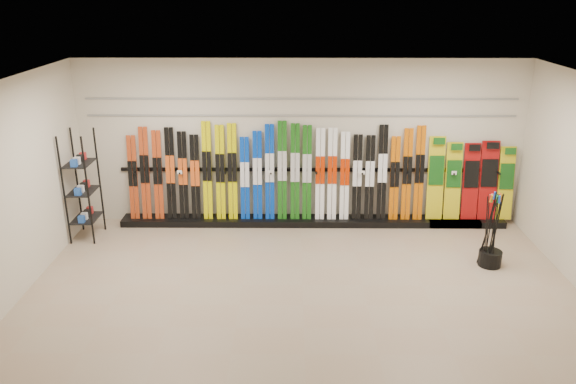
{
  "coord_description": "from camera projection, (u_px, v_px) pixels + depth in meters",
  "views": [
    {
      "loc": [
        -0.16,
        -7.31,
        4.14
      ],
      "look_at": [
        -0.22,
        1.0,
        1.1
      ],
      "focal_mm": 35.0,
      "sensor_mm": 36.0,
      "label": 1
    }
  ],
  "objects": [
    {
      "name": "pole_bin",
      "position": [
        490.0,
        258.0,
        8.83
      ],
      "size": [
        0.35,
        0.35,
        0.25
      ],
      "primitive_type": "cylinder",
      "color": "black",
      "rests_on": "floor"
    },
    {
      "name": "ski_poles",
      "position": [
        491.0,
        230.0,
        8.67
      ],
      "size": [
        0.3,
        0.23,
        1.18
      ],
      "color": "black",
      "rests_on": "pole_bin"
    },
    {
      "name": "slatwall_rail_0",
      "position": [
        301.0,
        116.0,
        9.93
      ],
      "size": [
        7.6,
        0.02,
        0.03
      ],
      "primitive_type": "cube",
      "color": "gray",
      "rests_on": "back_wall"
    },
    {
      "name": "snowboards",
      "position": [
        470.0,
        181.0,
        10.18
      ],
      "size": [
        1.57,
        0.23,
        1.52
      ],
      "color": "gold",
      "rests_on": "ski_rack_base"
    },
    {
      "name": "slatwall_rail_1",
      "position": [
        301.0,
        99.0,
        9.83
      ],
      "size": [
        7.6,
        0.02,
        0.03
      ],
      "primitive_type": "cube",
      "color": "gray",
      "rests_on": "back_wall"
    },
    {
      "name": "skis",
      "position": [
        276.0,
        174.0,
        10.16
      ],
      "size": [
        5.37,
        0.25,
        1.8
      ],
      "color": "#A93815",
      "rests_on": "ski_rack_base"
    },
    {
      "name": "back_wall",
      "position": [
        301.0,
        143.0,
        10.12
      ],
      "size": [
        8.0,
        0.0,
        8.0
      ],
      "primitive_type": "plane",
      "rotation": [
        1.57,
        0.0,
        0.0
      ],
      "color": "beige",
      "rests_on": "floor"
    },
    {
      "name": "ceiling",
      "position": [
        305.0,
        81.0,
        7.26
      ],
      "size": [
        8.0,
        8.0,
        0.0
      ],
      "primitive_type": "plane",
      "rotation": [
        3.14,
        0.0,
        0.0
      ],
      "color": "silver",
      "rests_on": "back_wall"
    },
    {
      "name": "floor",
      "position": [
        303.0,
        285.0,
        8.28
      ],
      "size": [
        8.0,
        8.0,
        0.0
      ],
      "primitive_type": "plane",
      "color": "tan",
      "rests_on": "ground"
    },
    {
      "name": "left_wall",
      "position": [
        16.0,
        189.0,
        7.8
      ],
      "size": [
        0.0,
        5.0,
        5.0
      ],
      "primitive_type": "plane",
      "rotation": [
        1.57,
        0.0,
        1.57
      ],
      "color": "beige",
      "rests_on": "floor"
    },
    {
      "name": "accessory_rack",
      "position": [
        82.0,
        186.0,
        9.58
      ],
      "size": [
        0.4,
        0.6,
        1.89
      ],
      "primitive_type": "cube",
      "color": "black",
      "rests_on": "floor"
    },
    {
      "name": "ski_rack_base",
      "position": [
        313.0,
        221.0,
        10.4
      ],
      "size": [
        8.0,
        0.4,
        0.12
      ],
      "primitive_type": "cube",
      "color": "black",
      "rests_on": "floor"
    }
  ]
}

